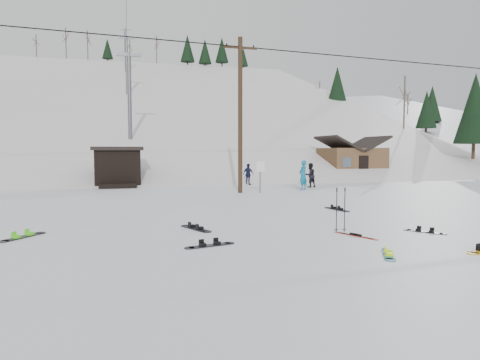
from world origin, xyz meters
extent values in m
plane|color=white|center=(0.00, 0.00, 0.00)|extent=(200.00, 200.00, 0.00)
cube|color=white|center=(0.00, 55.00, -12.00)|extent=(60.00, 85.24, 65.97)
cube|color=white|center=(38.00, 50.00, -11.00)|extent=(45.66, 93.98, 54.59)
cylinder|color=#3A2819|center=(2.00, 14.00, 4.50)|extent=(0.26, 0.26, 9.00)
cube|color=#3A2819|center=(2.00, 14.00, 8.40)|extent=(2.00, 0.12, 0.12)
cylinder|color=black|center=(2.00, 14.00, 8.52)|extent=(0.08, 0.08, 0.12)
cylinder|color=#595B60|center=(3.10, 13.60, 0.90)|extent=(0.07, 0.07, 1.80)
cube|color=white|center=(3.10, 13.56, 1.55)|extent=(0.50, 0.04, 0.60)
cube|color=black|center=(-5.00, 21.00, 1.25)|extent=(3.00, 3.00, 2.50)
cube|color=black|center=(-5.00, 21.00, 2.62)|extent=(3.40, 3.40, 0.25)
cube|color=black|center=(-5.00, 19.20, 0.15)|extent=(2.40, 1.20, 0.30)
cylinder|color=#595B60|center=(-4.00, 30.00, 7.25)|extent=(0.36, 0.36, 8.00)
cube|color=#595B60|center=(-4.00, 30.00, 11.05)|extent=(2.20, 0.30, 0.30)
cylinder|color=#595B60|center=(-4.00, 50.00, 13.75)|extent=(0.36, 0.36, 8.00)
cube|color=#595B60|center=(-4.00, 50.00, 17.55)|extent=(2.20, 0.30, 0.30)
cylinder|color=#595B60|center=(-4.00, 70.00, 20.25)|extent=(0.36, 0.36, 8.00)
cube|color=#595B60|center=(-4.00, 70.00, 24.05)|extent=(2.20, 0.30, 0.30)
cube|color=brown|center=(15.00, 24.00, 1.35)|extent=(5.00, 4.00, 2.70)
cube|color=black|center=(13.65, 24.00, 3.05)|extent=(2.69, 4.40, 1.43)
cube|color=black|center=(16.35, 24.00, 3.05)|extent=(2.69, 4.40, 1.43)
cube|color=black|center=(15.00, 21.98, 1.10)|extent=(0.90, 0.06, 1.90)
cube|color=#18739D|center=(1.52, -1.37, 0.01)|extent=(0.74, 1.05, 0.02)
cylinder|color=#18739D|center=(1.78, -0.91, 0.01)|extent=(0.24, 0.24, 0.02)
cylinder|color=#18739D|center=(1.25, -1.84, 0.01)|extent=(0.24, 0.24, 0.02)
cube|color=#E6FF0D|center=(1.61, -1.21, 0.06)|extent=(0.22, 0.20, 0.07)
cube|color=#E6FF0D|center=(1.42, -1.54, 0.06)|extent=(0.22, 0.20, 0.07)
cube|color=#B21F12|center=(1.94, 0.76, 0.01)|extent=(0.61, 1.29, 0.02)
cube|color=black|center=(1.94, 0.76, 0.05)|extent=(0.16, 0.25, 0.06)
cube|color=#B21F12|center=(1.89, 0.89, 0.01)|extent=(0.61, 1.29, 0.02)
cube|color=black|center=(1.89, 0.89, 0.05)|extent=(0.16, 0.25, 0.06)
cylinder|color=black|center=(1.69, 1.58, 0.66)|extent=(0.03, 0.03, 1.32)
cylinder|color=black|center=(1.69, 1.58, 0.07)|extent=(0.10, 0.10, 0.01)
cylinder|color=black|center=(1.69, 1.58, 1.30)|extent=(0.04, 0.04, 0.12)
cylinder|color=black|center=(1.96, 1.58, 0.66)|extent=(0.03, 0.03, 1.32)
cylinder|color=black|center=(1.96, 1.58, 0.07)|extent=(0.10, 0.10, 0.01)
cylinder|color=black|center=(1.96, 1.58, 1.30)|extent=(0.04, 0.04, 0.12)
cube|color=black|center=(-2.44, 0.68, 0.01)|extent=(1.19, 0.54, 0.02)
cylinder|color=black|center=(-1.88, 0.82, 0.01)|extent=(0.27, 0.27, 0.02)
cylinder|color=black|center=(-3.00, 0.54, 0.01)|extent=(0.27, 0.27, 0.02)
cube|color=black|center=(-2.24, 0.73, 0.06)|extent=(0.18, 0.22, 0.08)
cube|color=black|center=(-2.64, 0.63, 0.06)|extent=(0.18, 0.22, 0.08)
cube|color=black|center=(-2.41, 3.16, 0.01)|extent=(0.77, 1.30, 0.03)
cylinder|color=black|center=(-2.66, 3.75, 0.01)|extent=(0.30, 0.30, 0.03)
cylinder|color=black|center=(-2.16, 2.56, 0.01)|extent=(0.30, 0.30, 0.03)
cube|color=black|center=(-2.50, 3.37, 0.07)|extent=(0.26, 0.23, 0.08)
cube|color=black|center=(-2.32, 2.94, 0.07)|extent=(0.26, 0.23, 0.08)
cube|color=black|center=(-7.42, 3.17, 0.01)|extent=(0.99, 1.20, 0.03)
cylinder|color=black|center=(-7.04, 3.68, 0.01)|extent=(0.29, 0.29, 0.03)
cylinder|color=black|center=(-7.79, 2.66, 0.01)|extent=(0.29, 0.29, 0.03)
cube|color=#55EC1B|center=(-7.28, 3.35, 0.07)|extent=(0.26, 0.25, 0.08)
cube|color=#55EC1B|center=(-7.55, 2.98, 0.07)|extent=(0.26, 0.25, 0.08)
cube|color=black|center=(4.28, 0.82, 0.01)|extent=(0.80, 0.99, 0.02)
cylinder|color=black|center=(4.58, 0.39, 0.01)|extent=(0.24, 0.24, 0.02)
cylinder|color=black|center=(3.98, 1.25, 0.01)|extent=(0.24, 0.24, 0.02)
cube|color=black|center=(4.39, 0.67, 0.06)|extent=(0.21, 0.20, 0.07)
cube|color=black|center=(4.17, 0.98, 0.06)|extent=(0.21, 0.20, 0.07)
cylinder|color=yellow|center=(3.54, -1.81, 0.01)|extent=(0.28, 0.28, 0.03)
cube|color=black|center=(4.04, 5.98, 0.01)|extent=(0.51, 1.27, 0.03)
cylinder|color=black|center=(3.93, 6.59, 0.01)|extent=(0.28, 0.28, 0.03)
cylinder|color=black|center=(4.15, 5.37, 0.01)|extent=(0.28, 0.28, 0.03)
cube|color=black|center=(4.00, 6.20, 0.07)|extent=(0.23, 0.19, 0.08)
cube|color=black|center=(4.08, 5.76, 0.07)|extent=(0.23, 0.19, 0.08)
imported|color=#0E6C90|center=(6.38, 14.91, 0.93)|extent=(0.81, 0.75, 1.86)
imported|color=black|center=(7.52, 16.34, 0.82)|extent=(0.93, 0.80, 1.64)
imported|color=#CA4760|center=(13.10, 22.28, 0.89)|extent=(1.32, 1.11, 1.77)
imported|color=#171B3B|center=(4.04, 19.27, 0.77)|extent=(0.86, 0.94, 1.54)
camera|label=1|loc=(-4.56, -10.18, 2.51)|focal=32.00mm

